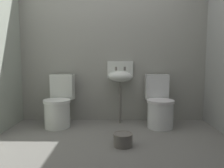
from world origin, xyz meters
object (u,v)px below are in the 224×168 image
at_px(sink, 120,76).
at_px(toilet_left, 59,105).
at_px(bucket, 123,139).
at_px(toilet_right, 159,105).

bearing_deg(sink, toilet_left, -168.74).
height_order(sink, bucket, sink).
bearing_deg(toilet_right, bucket, 53.51).
relative_size(toilet_left, bucket, 3.27).
xyz_separation_m(toilet_left, toilet_right, (1.53, -0.00, 0.00)).
height_order(toilet_right, sink, sink).
xyz_separation_m(toilet_left, bucket, (0.95, -0.82, -0.24)).
height_order(toilet_right, bucket, toilet_right).
bearing_deg(toilet_left, bucket, 142.97).
bearing_deg(toilet_right, toilet_left, -1.24).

